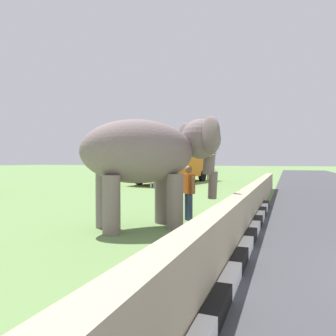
{
  "coord_description": "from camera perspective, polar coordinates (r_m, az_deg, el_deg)",
  "views": [
    {
      "loc": [
        -5.25,
        3.03,
        1.8
      ],
      "look_at": [
        2.96,
        6.12,
        1.6
      ],
      "focal_mm": 33.86,
      "sensor_mm": 36.0,
      "label": 1
    }
  ],
  "objects": [
    {
      "name": "striped_curb",
      "position": [
        5.23,
        12.02,
        -17.44
      ],
      "size": [
        16.2,
        0.2,
        0.24
      ],
      "color": "white",
      "rests_on": "ground_plane"
    },
    {
      "name": "barrier_parapet",
      "position": [
        7.44,
        12.46,
        -8.79
      ],
      "size": [
        28.0,
        0.36,
        1.0
      ],
      "primitive_type": "cube",
      "color": "tan",
      "rests_on": "ground_plane"
    },
    {
      "name": "elephant",
      "position": [
        8.58,
        -2.94,
        2.56
      ],
      "size": [
        3.81,
        3.86,
        3.01
      ],
      "color": "slate",
      "rests_on": "ground_plane"
    },
    {
      "name": "person_handler",
      "position": [
        9.57,
        3.73,
        -3.94
      ],
      "size": [
        0.51,
        0.49,
        1.66
      ],
      "color": "navy",
      "rests_on": "ground_plane"
    },
    {
      "name": "bus_orange",
      "position": [
        25.97,
        0.96,
        1.92
      ],
      "size": [
        10.04,
        4.31,
        3.5
      ],
      "color": "orange",
      "rests_on": "ground_plane"
    },
    {
      "name": "cow_near",
      "position": [
        21.08,
        -1.68,
        -1.23
      ],
      "size": [
        0.82,
        1.92,
        1.23
      ],
      "color": "beige",
      "rests_on": "ground_plane"
    },
    {
      "name": "cow_mid",
      "position": [
        30.93,
        7.2,
        -0.44
      ],
      "size": [
        1.93,
        0.96,
        1.23
      ],
      "color": "tan",
      "rests_on": "ground_plane"
    },
    {
      "name": "hill_east",
      "position": [
        64.9,
        -1.14,
        -0.3
      ],
      "size": [
        26.44,
        21.15,
        16.94
      ],
      "color": "slate",
      "rests_on": "ground_plane"
    }
  ]
}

